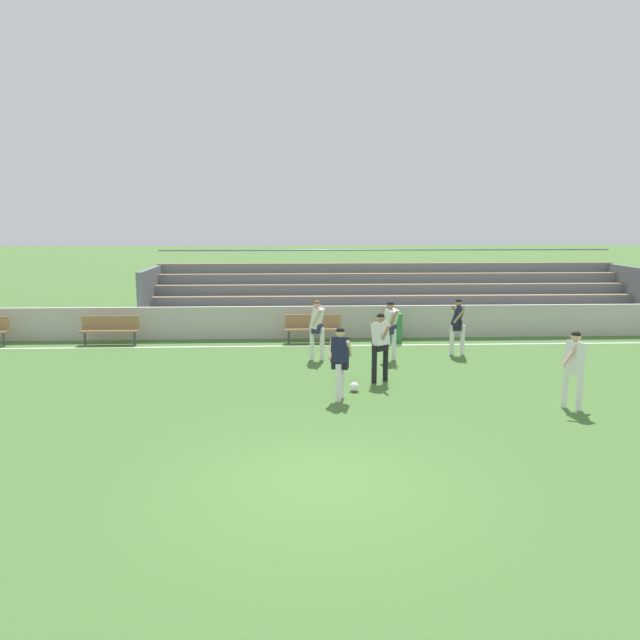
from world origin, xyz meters
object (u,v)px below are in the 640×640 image
bench_far_right (313,326)px  player_dark_trailing_run (340,357)px  player_white_wide_left (390,325)px  player_dark_wide_right (458,322)px  bleacher_stand (394,293)px  player_white_pressing_high (317,324)px  bench_far_left (110,327)px  soccer_ball (354,387)px  trash_bin (394,327)px  player_white_dropping_back (574,363)px  player_white_deep_cover (380,341)px

bench_far_right → player_dark_trailing_run: size_ratio=1.10×
player_white_wide_left → player_dark_wide_right: size_ratio=1.01×
bleacher_stand → player_white_pressing_high: (-3.15, -5.91, -0.13)m
bench_far_left → soccer_ball: 9.22m
player_white_wide_left → player_dark_wide_right: player_white_wide_left is taller
bench_far_right → player_dark_wide_right: 4.65m
soccer_ball → player_white_pressing_high: bearing=102.9°
trash_bin → soccer_ball: bearing=-108.2°
bleacher_stand → player_white_dropping_back: bleacher_stand is taller
bench_far_right → bench_far_left: 6.46m
bleacher_stand → bench_far_right: size_ratio=10.20×
trash_bin → player_white_dropping_back: bearing=-70.4°
player_white_wide_left → player_white_pressing_high: 2.05m
player_white_dropping_back → player_white_wide_left: (-3.14, 4.62, 0.01)m
bench_far_right → trash_bin: (2.65, 0.03, -0.08)m
soccer_ball → player_dark_wide_right: bearing=47.4°
soccer_ball → bench_far_right: bearing=97.7°
soccer_ball → trash_bin: bearing=71.8°
trash_bin → player_white_wide_left: size_ratio=0.55×
bench_far_right → player_white_wide_left: (2.09, -2.58, 0.46)m
player_white_wide_left → player_dark_wide_right: 2.16m
bench_far_right → player_dark_trailing_run: bearing=-86.5°
player_dark_wide_right → player_white_wide_left: bearing=-164.8°
bench_far_left → player_dark_wide_right: size_ratio=1.08×
bench_far_right → player_white_deep_cover: player_white_deep_cover is taller
bench_far_left → player_dark_trailing_run: (6.85, -6.32, 0.42)m
bleacher_stand → player_white_pressing_high: size_ratio=10.73×
bench_far_right → bench_far_left: size_ratio=1.00×
bench_far_left → player_white_dropping_back: (11.68, -7.20, 0.45)m
player_white_dropping_back → player_white_pressing_high: size_ratio=0.98×
player_white_deep_cover → player_white_dropping_back: player_white_deep_cover is taller
player_dark_trailing_run → bleacher_stand: bearing=74.0°
player_white_dropping_back → bleacher_stand: bearing=100.9°
bench_far_right → player_white_wide_left: 3.35m
player_white_deep_cover → bench_far_left: bearing=148.4°
trash_bin → player_white_pressing_high: bearing=-136.2°
trash_bin → player_white_deep_cover: 5.08m
bench_far_left → player_dark_wide_right: 10.83m
bench_far_right → player_dark_wide_right: size_ratio=1.08×
player_dark_wide_right → soccer_ball: size_ratio=7.59×
player_white_deep_cover → soccer_ball: bearing=-131.1°
bench_far_left → player_white_wide_left: player_white_wide_left is taller
soccer_ball → player_white_dropping_back: bearing=-18.6°
bench_far_left → player_white_pressing_high: 6.97m
player_white_dropping_back → player_dark_wide_right: 5.30m
bench_far_right → player_white_deep_cover: size_ratio=1.05×
bench_far_left → trash_bin: (9.12, 0.03, -0.08)m
player_white_dropping_back → soccer_ball: bearing=161.4°
player_white_wide_left → soccer_ball: size_ratio=7.65×
bench_far_right → player_dark_trailing_run: player_dark_trailing_run is taller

